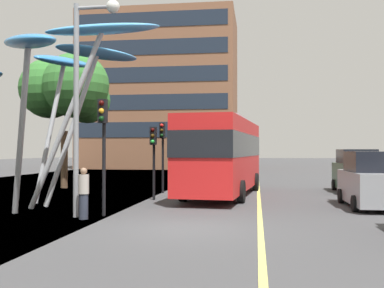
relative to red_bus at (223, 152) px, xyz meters
name	(u,v)px	position (x,y,z in m)	size (l,w,h in m)	color
ground	(159,229)	(-1.15, -9.45, -2.17)	(120.00, 240.00, 0.10)	#424244
red_bus	(223,152)	(0.00, 0.00, 0.00)	(3.55, 10.75, 3.89)	red
leaf_sculpture	(4,50)	(-7.87, -6.18, 3.90)	(11.84, 10.64, 8.32)	#9EA0A5
traffic_light_kerb_near	(103,132)	(-3.49, -7.55, 0.72)	(0.28, 0.42, 3.93)	black
traffic_light_kerb_far	(153,147)	(-2.93, -2.39, 0.25)	(0.28, 0.42, 3.26)	black
traffic_light_island_mid	(162,142)	(-3.20, 0.89, 0.51)	(0.28, 0.42, 3.64)	black
car_parked_mid	(372,181)	(6.03, -3.84, -1.11)	(2.02, 4.45, 2.17)	gray
car_parked_far	(356,172)	(6.81, 2.70, -1.06)	(2.05, 4.19, 2.27)	#2D5138
street_lamp	(86,78)	(-3.96, -7.85, 2.48)	(1.57, 0.44, 7.17)	gray
tree_pavement_near	(68,90)	(-9.43, 3.44, 3.68)	(5.72, 4.71, 7.85)	brown
pedestrian	(84,193)	(-3.90, -8.25, -1.29)	(0.34, 0.34, 1.66)	#2D3342
backdrop_building	(161,93)	(-10.28, 34.50, 7.33)	(18.67, 11.49, 18.89)	brown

